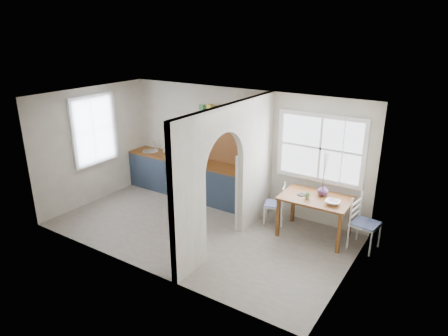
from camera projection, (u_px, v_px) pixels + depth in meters
The scene contains 26 objects.
floor at pixel (199, 230), 7.92m from camera, with size 5.80×3.20×0.01m, color gray.
ceiling at pixel (196, 100), 7.05m from camera, with size 5.80×3.20×0.01m, color beige.
walls at pixel (198, 169), 7.49m from camera, with size 5.81×3.21×2.60m.
partition at pixel (231, 167), 7.12m from camera, with size 0.12×3.20×2.60m.
kitchen_window at pixel (93, 130), 8.84m from camera, with size 0.10×1.16×1.50m, color white, non-canonical shape.
nook_window at pixel (320, 148), 7.70m from camera, with size 1.76×0.10×1.30m, color white, non-canonical shape.
counter at pixel (193, 178), 9.40m from camera, with size 3.50×0.60×0.90m.
sink at pixel (150, 152), 9.90m from camera, with size 0.40×0.40×0.02m, color silver.
backsplash at pixel (232, 145), 8.82m from camera, with size 1.65×0.03×0.90m, color brown.
shelf at pixel (231, 116), 8.53m from camera, with size 1.75×0.20×0.21m.
pendant_lamp at pixel (236, 127), 8.12m from camera, with size 0.26×0.26×0.16m, color #F0E4C4.
utensil_rail at pixel (250, 154), 7.83m from camera, with size 0.02×0.02×0.50m, color silver.
dining_table at pixel (314, 217), 7.59m from camera, with size 1.29×0.86×0.81m, color brown, non-canonical shape.
chair_left at pixel (274, 204), 8.09m from camera, with size 0.39×0.39×0.85m, color silver, non-canonical shape.
chair_right at pixel (365, 223), 7.14m from camera, with size 0.46×0.46×1.00m, color silver, non-canonical shape.
kettle at pixel (247, 169), 8.34m from camera, with size 0.17×0.14×0.20m, color silver, non-canonical shape.
mug_a at pixel (169, 156), 9.41m from camera, with size 0.09×0.09×0.09m, color white.
mug_b at pixel (165, 151), 9.71m from camera, with size 0.13×0.13×0.10m, color silver.
knife_block at pixel (192, 154), 9.31m from camera, with size 0.10×0.14×0.21m, color black.
jar at pixel (187, 154), 9.43m from camera, with size 0.09×0.09×0.14m, color tan.
towel_magenta at pixel (249, 207), 8.30m from camera, with size 0.02×0.03×0.56m, color #D01A85.
towel_orange at pixel (248, 208), 8.29m from camera, with size 0.02×0.03×0.49m, color #C96C20.
bowl at pixel (333, 202), 7.17m from camera, with size 0.27×0.27×0.07m, color white.
table_cup at pixel (307, 196), 7.40m from camera, with size 0.11×0.11×0.10m, color #6EA06E.
plate at pixel (301, 195), 7.56m from camera, with size 0.15×0.15×0.01m, color black.
vase at pixel (323, 190), 7.51m from camera, with size 0.21×0.21×0.22m, color #5B3563.
Camera 1 is at (4.25, -5.64, 3.83)m, focal length 32.00 mm.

